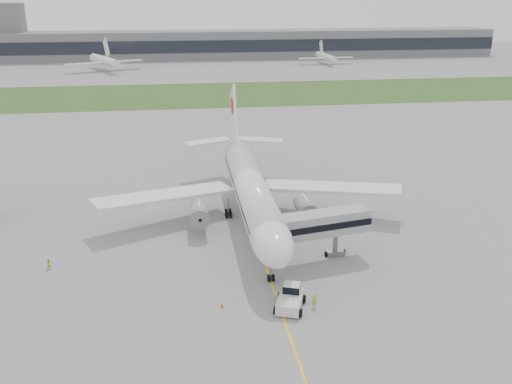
{
  "coord_description": "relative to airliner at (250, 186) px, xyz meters",
  "views": [
    {
      "loc": [
        -10.62,
        -76.91,
        34.06
      ],
      "look_at": [
        0.53,
        2.0,
        5.71
      ],
      "focal_mm": 40.0,
      "sensor_mm": 36.0,
      "label": 1
    }
  ],
  "objects": [
    {
      "name": "distant_aircraft_left",
      "position": [
        -41.06,
        181.42,
        -5.66
      ],
      "size": [
        43.73,
        41.77,
        13.08
      ],
      "primitive_type": null,
      "rotation": [
        0.0,
        0.0,
        0.43
      ],
      "color": "white",
      "rests_on": "ground"
    },
    {
      "name": "airliner",
      "position": [
        0.0,
        0.0,
        0.0
      ],
      "size": [
        48.13,
        53.95,
        17.88
      ],
      "color": "white",
      "rests_on": "ground"
    },
    {
      "name": "ground",
      "position": [
        0.0,
        -4.87,
        -5.66
      ],
      "size": [
        600.0,
        600.0,
        0.0
      ],
      "primitive_type": "plane",
      "color": "gray",
      "rests_on": "ground"
    },
    {
      "name": "distant_aircraft_right",
      "position": [
        62.0,
        191.59,
        -5.66
      ],
      "size": [
        28.44,
        25.48,
        10.31
      ],
      "primitive_type": null,
      "rotation": [
        0.0,
        0.0,
        0.06
      ],
      "color": "white",
      "rests_on": "ground"
    },
    {
      "name": "ground_crew_near",
      "position": [
        3.85,
        -26.57,
        -4.75
      ],
      "size": [
        0.68,
        0.45,
        1.82
      ],
      "primitive_type": "imported",
      "rotation": [
        0.0,
        0.0,
        3.17
      ],
      "color": "#A4D323",
      "rests_on": "ground"
    },
    {
      "name": "apron_markings",
      "position": [
        0.0,
        -9.87,
        -5.66
      ],
      "size": [
        70.0,
        70.0,
        0.04
      ],
      "primitive_type": null,
      "color": "yellow",
      "rests_on": "ground"
    },
    {
      "name": "ground_crew_far",
      "position": [
        -27.77,
        -12.77,
        -4.9
      ],
      "size": [
        0.94,
        0.93,
        1.53
      ],
      "primitive_type": "imported",
      "rotation": [
        0.0,
        0.0,
        0.75
      ],
      "color": "#B4DF25",
      "rests_on": "ground"
    },
    {
      "name": "terminal_building",
      "position": [
        0.0,
        225.0,
        1.34
      ],
      "size": [
        320.0,
        22.3,
        14.0
      ],
      "color": "slate",
      "rests_on": "ground"
    },
    {
      "name": "control_tower",
      "position": [
        -90.0,
        227.13,
        -5.66
      ],
      "size": [
        12.0,
        12.0,
        56.0
      ],
      "primitive_type": null,
      "color": "slate",
      "rests_on": "ground"
    },
    {
      "name": "safety_cone_left",
      "position": [
        -6.55,
        -25.21,
        -5.37
      ],
      "size": [
        0.43,
        0.43,
        0.59
      ],
      "primitive_type": "cone",
      "color": "#FF420D",
      "rests_on": "ground"
    },
    {
      "name": "jet_bridge",
      "position": [
        6.14,
        -15.27,
        -0.55
      ],
      "size": [
        14.72,
        7.01,
        6.9
      ],
      "rotation": [
        0.0,
        0.0,
        0.21
      ],
      "color": "#98989A",
      "rests_on": "ground"
    },
    {
      "name": "pushback_tug",
      "position": [
        1.2,
        -26.1,
        -4.56
      ],
      "size": [
        4.34,
        5.26,
        2.38
      ],
      "rotation": [
        0.0,
        0.0,
        -0.35
      ],
      "color": "silver",
      "rests_on": "ground"
    },
    {
      "name": "safety_cone_right",
      "position": [
        0.5,
        -27.76,
        -5.35
      ],
      "size": [
        0.45,
        0.45,
        0.62
      ],
      "primitive_type": "cone",
      "color": "#FF420D",
      "rests_on": "ground"
    },
    {
      "name": "grass_strip",
      "position": [
        0.0,
        115.13,
        -5.65
      ],
      "size": [
        600.0,
        50.0,
        0.02
      ],
      "primitive_type": "cube",
      "color": "#36531F",
      "rests_on": "ground"
    }
  ]
}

